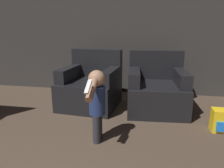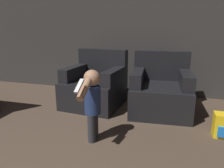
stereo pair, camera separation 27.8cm
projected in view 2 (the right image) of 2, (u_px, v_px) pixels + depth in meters
name	position (u px, v px, depth m)	size (l,w,h in m)	color
wall_back	(129.00, 22.00, 3.93)	(8.40, 0.05, 2.60)	#33302D
armchair_left	(95.00, 86.00, 3.49)	(0.91, 0.94, 0.87)	black
armchair_right	(160.00, 91.00, 3.22)	(0.90, 0.93, 0.87)	black
person_toddler	(92.00, 100.00, 2.33)	(0.18, 0.55, 0.80)	#28282D
toy_backpack	(224.00, 126.00, 2.49)	(0.23, 0.19, 0.28)	yellow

